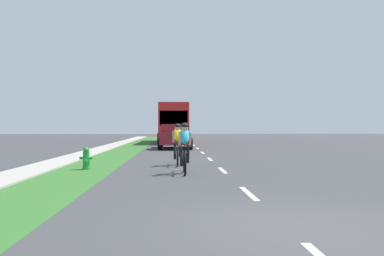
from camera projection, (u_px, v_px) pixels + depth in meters
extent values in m
plane|color=#38383A|center=(199.00, 150.00, 25.74)|extent=(120.00, 120.00, 0.00)
cube|color=#2D6026|center=(127.00, 150.00, 25.53)|extent=(2.04, 70.00, 0.01)
cube|color=#9E998E|center=(99.00, 150.00, 25.45)|extent=(1.37, 70.00, 0.10)
cube|color=white|center=(249.00, 193.00, 8.76)|extent=(0.12, 1.80, 0.01)
cube|color=white|center=(223.00, 170.00, 13.42)|extent=(0.12, 1.80, 0.01)
cube|color=white|center=(210.00, 159.00, 18.09)|extent=(0.12, 1.80, 0.01)
cube|color=white|center=(202.00, 153.00, 22.75)|extent=(0.12, 1.80, 0.01)
cube|color=white|center=(198.00, 148.00, 27.41)|extent=(0.12, 1.80, 0.01)
cube|color=white|center=(194.00, 145.00, 32.07)|extent=(0.12, 1.80, 0.01)
cube|color=white|center=(191.00, 143.00, 36.73)|extent=(0.12, 1.80, 0.01)
cube|color=white|center=(189.00, 141.00, 41.39)|extent=(0.12, 1.80, 0.01)
cube|color=white|center=(188.00, 140.00, 46.06)|extent=(0.12, 1.80, 0.01)
cube|color=white|center=(186.00, 139.00, 50.72)|extent=(0.12, 1.80, 0.01)
cube|color=white|center=(185.00, 138.00, 55.38)|extent=(0.12, 1.80, 0.01)
cylinder|color=#1E8C33|center=(86.00, 169.00, 13.73)|extent=(0.28, 0.27, 0.06)
cylinder|color=#1E8C33|center=(86.00, 160.00, 13.73)|extent=(0.22, 0.22, 0.55)
sphere|color=#1E8C33|center=(86.00, 150.00, 13.73)|extent=(0.21, 0.21, 0.21)
cylinder|color=#1E8C33|center=(81.00, 158.00, 13.72)|extent=(0.12, 0.09, 0.09)
cylinder|color=#1E8C33|center=(91.00, 158.00, 13.74)|extent=(0.12, 0.09, 0.09)
cylinder|color=#1E8C33|center=(85.00, 161.00, 13.56)|extent=(0.11, 0.14, 0.11)
torus|color=black|center=(184.00, 161.00, 13.01)|extent=(0.06, 0.68, 0.68)
torus|color=black|center=(185.00, 164.00, 11.97)|extent=(0.06, 0.68, 0.68)
cylinder|color=black|center=(185.00, 157.00, 12.39)|extent=(0.04, 0.59, 0.43)
cylinder|color=black|center=(185.00, 153.00, 12.67)|extent=(0.04, 0.04, 0.55)
cylinder|color=black|center=(185.00, 146.00, 12.44)|extent=(0.03, 0.55, 0.03)
cylinder|color=black|center=(185.00, 147.00, 11.99)|extent=(0.42, 0.02, 0.02)
ellipsoid|color=#26A5CC|center=(185.00, 136.00, 12.51)|extent=(0.30, 0.54, 0.63)
sphere|color=tan|center=(185.00, 128.00, 12.23)|extent=(0.20, 0.20, 0.20)
ellipsoid|color=black|center=(185.00, 125.00, 12.23)|extent=(0.24, 0.28, 0.16)
cylinder|color=tan|center=(180.00, 138.00, 12.22)|extent=(0.07, 0.26, 0.45)
cylinder|color=tan|center=(190.00, 138.00, 12.24)|extent=(0.07, 0.26, 0.45)
cylinder|color=black|center=(181.00, 157.00, 12.59)|extent=(0.10, 0.30, 0.60)
cylinder|color=black|center=(188.00, 154.00, 12.55)|extent=(0.10, 0.25, 0.61)
torus|color=black|center=(177.00, 155.00, 15.73)|extent=(0.06, 0.68, 0.68)
torus|color=black|center=(178.00, 157.00, 14.69)|extent=(0.06, 0.68, 0.68)
cylinder|color=#194C2D|center=(178.00, 152.00, 15.11)|extent=(0.04, 0.59, 0.43)
cylinder|color=#194C2D|center=(178.00, 149.00, 15.39)|extent=(0.04, 0.04, 0.55)
cylinder|color=#194C2D|center=(178.00, 143.00, 15.16)|extent=(0.03, 0.55, 0.03)
cylinder|color=black|center=(178.00, 143.00, 14.71)|extent=(0.42, 0.02, 0.02)
ellipsoid|color=yellow|center=(178.00, 134.00, 15.23)|extent=(0.30, 0.54, 0.63)
sphere|color=tan|center=(178.00, 128.00, 14.95)|extent=(0.20, 0.20, 0.20)
ellipsoid|color=black|center=(178.00, 126.00, 14.95)|extent=(0.24, 0.28, 0.16)
cylinder|color=tan|center=(173.00, 136.00, 14.94)|extent=(0.07, 0.26, 0.45)
cylinder|color=tan|center=(182.00, 136.00, 14.96)|extent=(0.07, 0.26, 0.45)
cylinder|color=black|center=(175.00, 151.00, 15.31)|extent=(0.10, 0.30, 0.60)
cylinder|color=black|center=(180.00, 149.00, 15.26)|extent=(0.10, 0.25, 0.61)
cube|color=maroon|center=(175.00, 138.00, 27.23)|extent=(1.96, 5.10, 0.76)
cube|color=maroon|center=(175.00, 129.00, 26.46)|extent=(1.80, 1.78, 0.64)
cube|color=#1E2833|center=(175.00, 129.00, 25.75)|extent=(1.67, 0.08, 0.52)
cube|color=maroon|center=(162.00, 133.00, 28.21)|extent=(0.08, 2.80, 0.40)
cube|color=maroon|center=(188.00, 133.00, 28.29)|extent=(0.08, 2.80, 0.40)
cube|color=maroon|center=(175.00, 133.00, 29.74)|extent=(1.80, 0.08, 0.40)
cylinder|color=black|center=(160.00, 144.00, 25.66)|extent=(0.26, 0.76, 0.76)
cylinder|color=black|center=(191.00, 144.00, 25.75)|extent=(0.26, 0.76, 0.76)
cylinder|color=black|center=(161.00, 142.00, 28.71)|extent=(0.26, 0.76, 0.76)
cylinder|color=black|center=(189.00, 142.00, 28.80)|extent=(0.26, 0.76, 0.76)
cube|color=red|center=(174.00, 122.00, 38.15)|extent=(2.50, 11.60, 3.10)
cube|color=#1E2833|center=(174.00, 118.00, 38.15)|extent=(2.52, 10.67, 0.64)
cube|color=#1E2833|center=(174.00, 118.00, 32.38)|extent=(2.25, 0.06, 1.20)
cylinder|color=black|center=(159.00, 138.00, 34.33)|extent=(0.28, 0.96, 0.96)
cylinder|color=black|center=(188.00, 138.00, 34.44)|extent=(0.28, 0.96, 0.96)
cylinder|color=black|center=(161.00, 137.00, 41.28)|extent=(0.28, 0.96, 0.96)
cylinder|color=black|center=(186.00, 137.00, 41.39)|extent=(0.28, 0.96, 0.96)
cube|color=black|center=(172.00, 133.00, 56.20)|extent=(1.76, 4.30, 0.76)
cube|color=black|center=(172.00, 128.00, 56.35)|extent=(1.55, 2.24, 0.52)
cube|color=#1E2833|center=(172.00, 129.00, 55.38)|extent=(1.44, 0.08, 0.44)
cylinder|color=black|center=(165.00, 135.00, 54.83)|extent=(0.22, 0.64, 0.64)
cylinder|color=black|center=(178.00, 135.00, 54.91)|extent=(0.22, 0.64, 0.64)
cylinder|color=black|center=(166.00, 135.00, 57.49)|extent=(0.22, 0.64, 0.64)
cylinder|color=black|center=(178.00, 135.00, 57.57)|extent=(0.22, 0.64, 0.64)
cube|color=#194C2D|center=(175.00, 131.00, 68.28)|extent=(1.90, 4.70, 1.00)
cube|color=#194C2D|center=(175.00, 127.00, 68.48)|extent=(1.71, 2.91, 0.52)
cube|color=#1E2833|center=(175.00, 127.00, 67.22)|extent=(1.56, 0.08, 0.44)
cylinder|color=black|center=(169.00, 134.00, 66.83)|extent=(0.25, 0.72, 0.72)
cylinder|color=black|center=(181.00, 134.00, 66.92)|extent=(0.25, 0.72, 0.72)
cylinder|color=black|center=(170.00, 133.00, 69.64)|extent=(0.25, 0.72, 0.72)
cylinder|color=black|center=(181.00, 133.00, 69.73)|extent=(0.25, 0.72, 0.72)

